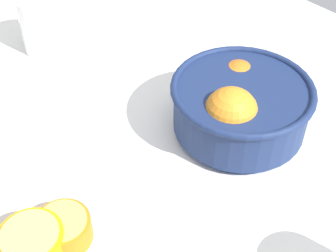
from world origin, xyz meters
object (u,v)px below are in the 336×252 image
(fruit_bowl, at_px, (240,106))
(orange_half_1, at_px, (63,229))
(juice_glass, at_px, (43,25))
(orange_half_0, at_px, (33,244))

(fruit_bowl, relative_size, orange_half_1, 3.10)
(fruit_bowl, height_order, juice_glass, fruit_bowl)
(juice_glass, bearing_deg, fruit_bowl, 14.66)
(orange_half_0, height_order, orange_half_1, orange_half_0)
(juice_glass, xyz_separation_m, orange_half_0, (0.43, -0.26, -0.01))
(fruit_bowl, relative_size, orange_half_0, 2.77)
(orange_half_0, bearing_deg, orange_half_1, 84.97)
(fruit_bowl, distance_m, orange_half_0, 0.38)
(orange_half_0, xyz_separation_m, orange_half_1, (0.00, 0.04, -0.00))
(juice_glass, distance_m, orange_half_1, 0.49)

